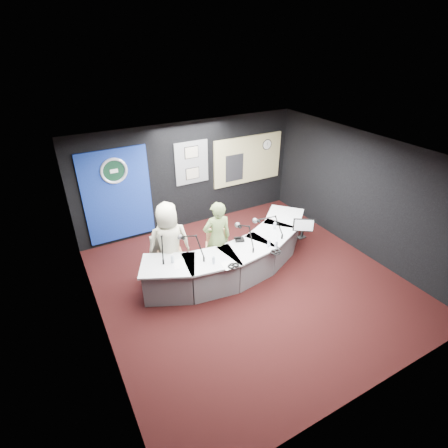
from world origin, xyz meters
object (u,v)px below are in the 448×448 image
armchair_right (217,252)px  person_woman (217,238)px  armchair_left (171,262)px  person_man (169,243)px  broadcast_desk (235,256)px

armchair_right → person_woman: person_woman is taller
armchair_left → person_man: bearing=0.0°
armchair_right → person_woman: bearing=0.0°
armchair_right → person_man: person_man is taller
broadcast_desk → armchair_left: 1.41m
person_woman → armchair_left: bearing=-5.8°
person_man → armchair_right: bearing=175.7°
broadcast_desk → person_woman: 0.62m
broadcast_desk → person_man: 1.50m
broadcast_desk → armchair_left: armchair_left is taller
armchair_right → armchair_left: bearing=-166.9°
armchair_left → person_woman: size_ratio=0.50×
armchair_right → person_man: (-0.99, 0.24, 0.39)m
armchair_left → broadcast_desk: bearing=-5.4°
broadcast_desk → armchair_left: (-1.35, 0.40, 0.05)m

